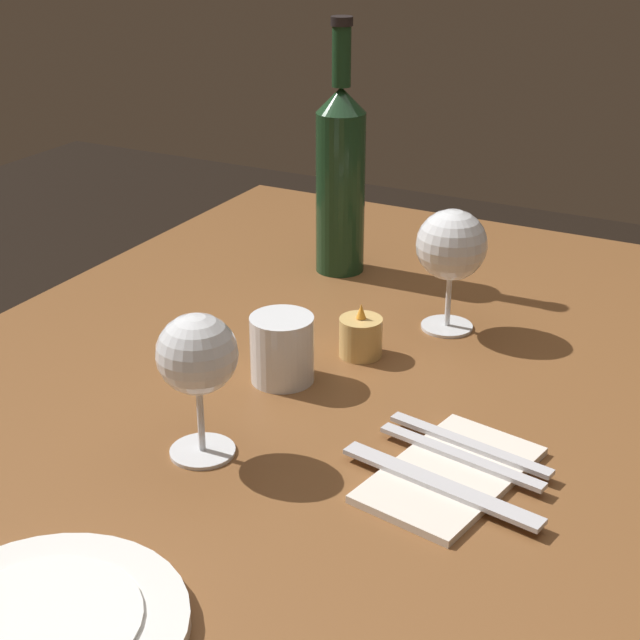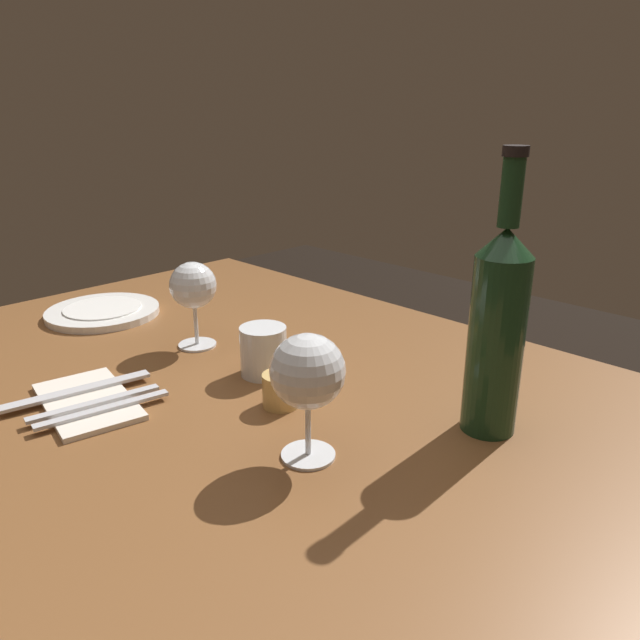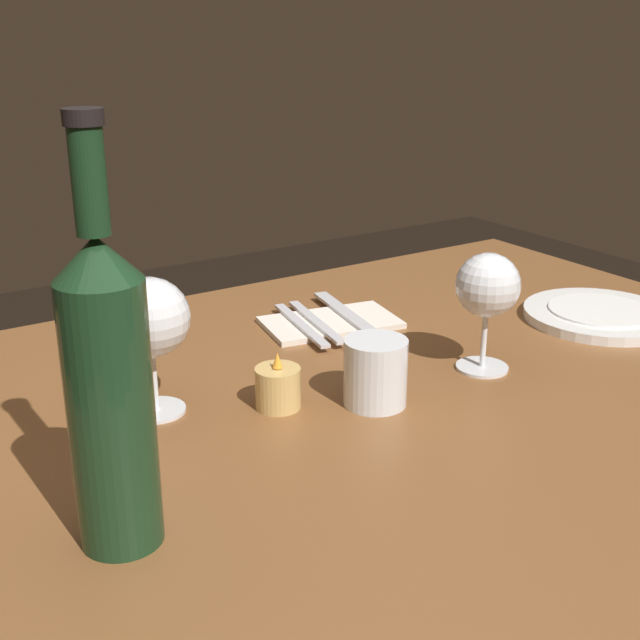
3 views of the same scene
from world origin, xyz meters
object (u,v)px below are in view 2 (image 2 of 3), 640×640
Objects in this scene: wine_glass_right at (308,373)px; wine_bottle at (497,327)px; votive_candle at (281,391)px; wine_glass_left at (193,287)px; fork_inner at (95,403)px; fork_outer at (103,409)px; folded_napkin at (87,401)px; water_tumbler at (264,354)px; table_knife at (77,391)px; dinner_plate at (103,311)px.

wine_glass_right is 0.24m from wine_bottle.
votive_candle is at bearing 31.82° from wine_bottle.
wine_bottle is (-0.51, -0.10, 0.03)m from wine_glass_left.
wine_bottle is 5.34× the size of votive_candle.
wine_glass_left is at bearing -15.55° from wine_glass_right.
fork_inner and fork_outer have the same top height.
wine_glass_left is 0.27m from folded_napkin.
fork_inner is (0.07, 0.24, -0.02)m from water_tumbler.
votive_candle reaches higher than table_knife.
wine_glass_right is 0.34m from fork_inner.
votive_candle is 0.24m from fork_outer.
votive_candle is at bearing -136.05° from folded_napkin.
folded_napkin is (0.44, 0.34, -0.14)m from wine_bottle.
folded_napkin is (0.10, 0.24, -0.03)m from water_tumbler.
folded_napkin is at bearing 0.00° from fork_outer.
folded_napkin is at bearing 150.45° from dinner_plate.
folded_napkin is at bearing 67.61° from water_tumbler.
votive_candle is (0.12, -0.06, -0.09)m from wine_glass_right.
dinner_plate is at bearing 8.40° from wine_glass_left.
wine_bottle is 0.53m from fork_outer.
fork_outer reaches higher than folded_napkin.
water_tumbler is (0.34, 0.10, -0.11)m from wine_bottle.
dinner_plate is (0.27, 0.04, -0.10)m from wine_glass_left.
water_tumbler reaches higher than votive_candle.
wine_bottle is 1.70× the size of table_knife.
wine_glass_right is 0.16m from votive_candle.
wine_bottle is at bearing -142.18° from folded_napkin.
folded_napkin is 0.03m from fork_inner.
dinner_plate is at bearing -0.51° from votive_candle.
dinner_plate is 0.37m from table_knife.
fork_outer is at bearing 52.22° from votive_candle.
fork_outer and table_knife have the same top height.
wine_glass_right is 0.87× the size of fork_outer.
wine_bottle is 0.59m from table_knife.
water_tumbler is 1.17× the size of votive_candle.
folded_napkin is at bearing 43.95° from votive_candle.
wine_glass_right reaches higher than dinner_plate.
folded_napkin is 0.03m from table_knife.
wine_bottle is 0.31m from votive_candle.
table_knife is (0.05, 0.00, 0.00)m from fork_inner.
wine_bottle reaches higher than fork_outer.
wine_glass_left is at bearing -62.35° from fork_outer.
votive_candle reaches higher than fork_outer.
votive_candle is 0.37× the size of fork_inner.
folded_napkin is (0.32, 0.13, -0.11)m from wine_glass_right.
water_tumbler reaches higher than fork_inner.
water_tumbler is 0.43× the size of fork_inner.
dinner_plate is 0.42m from fork_inner.
fork_inner is at bearing 152.14° from dinner_plate.
water_tumbler is 0.37× the size of table_knife.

